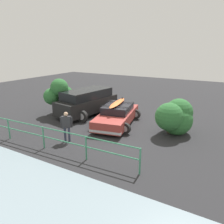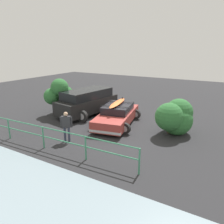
{
  "view_description": "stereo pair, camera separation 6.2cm",
  "coord_description": "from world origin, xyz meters",
  "px_view_note": "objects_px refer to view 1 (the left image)",
  "views": [
    {
      "loc": [
        -5.94,
        11.35,
        4.65
      ],
      "look_at": [
        0.23,
        0.63,
        0.95
      ],
      "focal_mm": 35.0,
      "sensor_mm": 36.0,
      "label": 1
    },
    {
      "loc": [
        -5.99,
        11.32,
        4.65
      ],
      "look_at": [
        0.23,
        0.63,
        0.95
      ],
      "focal_mm": 35.0,
      "sensor_mm": 36.0,
      "label": 2
    }
  ],
  "objects_px": {
    "sedan_car": "(117,115)",
    "bush_near_right": "(60,94)",
    "suv_car": "(87,102)",
    "bush_near_left": "(175,117)",
    "person_bystander": "(66,124)"
  },
  "relations": [
    {
      "from": "bush_near_right",
      "to": "person_bystander",
      "type": "bearing_deg",
      "value": 136.12
    },
    {
      "from": "sedan_car",
      "to": "suv_car",
      "type": "xyz_separation_m",
      "value": [
        2.82,
        -0.76,
        0.33
      ]
    },
    {
      "from": "sedan_car",
      "to": "suv_car",
      "type": "relative_size",
      "value": 0.96
    },
    {
      "from": "bush_near_right",
      "to": "bush_near_left",
      "type": "bearing_deg",
      "value": -177.75
    },
    {
      "from": "suv_car",
      "to": "person_bystander",
      "type": "distance_m",
      "value": 4.73
    },
    {
      "from": "sedan_car",
      "to": "bush_near_right",
      "type": "bearing_deg",
      "value": 1.07
    },
    {
      "from": "suv_car",
      "to": "bush_near_right",
      "type": "xyz_separation_m",
      "value": [
        1.75,
        0.85,
        0.53
      ]
    },
    {
      "from": "sedan_car",
      "to": "bush_near_left",
      "type": "distance_m",
      "value": 3.51
    },
    {
      "from": "suv_car",
      "to": "person_bystander",
      "type": "relative_size",
      "value": 3.16
    },
    {
      "from": "person_bystander",
      "to": "bush_near_right",
      "type": "bearing_deg",
      "value": -43.88
    },
    {
      "from": "bush_near_left",
      "to": "bush_near_right",
      "type": "relative_size",
      "value": 0.89
    },
    {
      "from": "suv_car",
      "to": "sedan_car",
      "type": "bearing_deg",
      "value": 164.82
    },
    {
      "from": "bush_near_left",
      "to": "sedan_car",
      "type": "bearing_deg",
      "value": 3.79
    },
    {
      "from": "suv_car",
      "to": "bush_near_right",
      "type": "bearing_deg",
      "value": 25.92
    },
    {
      "from": "bush_near_left",
      "to": "bush_near_right",
      "type": "distance_m",
      "value": 8.07
    }
  ]
}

